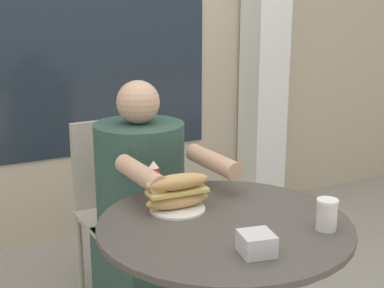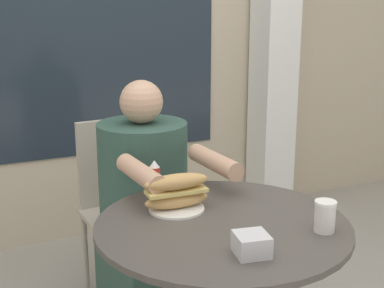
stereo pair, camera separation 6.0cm
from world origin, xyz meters
name	(u,v)px [view 1 (the left image)]	position (x,y,z in m)	size (l,w,h in m)	color
storefront_wall	(68,3)	(0.00, 1.75, 1.40)	(8.00, 0.09, 2.80)	#B7A88E
lattice_pillar	(265,35)	(1.23, 1.57, 1.20)	(0.24, 0.24, 2.40)	silver
cafe_table	(224,277)	(0.00, 0.00, 0.55)	(0.80, 0.80, 0.74)	#47423D
diner_chair	(116,195)	(-0.03, 0.95, 0.52)	(0.40, 0.40, 0.87)	#ADA393
seated_diner	(146,231)	(-0.03, 0.60, 0.47)	(0.39, 0.67, 1.11)	#2D4C42
sandwich_on_plate	(178,194)	(-0.09, 0.16, 0.80)	(0.22, 0.19, 0.12)	white
drink_cup	(327,214)	(0.24, -0.19, 0.79)	(0.07, 0.07, 0.10)	silver
napkin_box	(257,243)	(-0.03, -0.23, 0.77)	(0.11, 0.11, 0.06)	silver
condiment_bottle	(154,177)	(-0.09, 0.35, 0.80)	(0.04, 0.04, 0.12)	red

